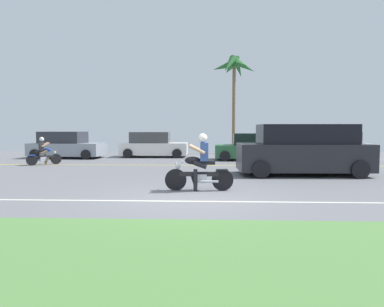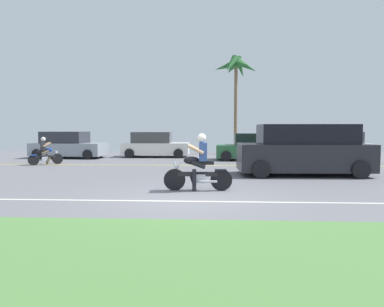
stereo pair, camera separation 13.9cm
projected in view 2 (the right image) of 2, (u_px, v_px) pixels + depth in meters
name	position (u px, v px, depth m)	size (l,w,h in m)	color
ground	(195.00, 182.00, 11.74)	(56.00, 30.00, 0.04)	slate
grass_median	(172.00, 259.00, 4.67)	(56.00, 3.80, 0.06)	#548442
lane_line_near	(189.00, 201.00, 8.47)	(50.40, 0.12, 0.01)	silver
lane_line_far	(200.00, 165.00, 16.74)	(50.40, 0.12, 0.01)	yellow
motorcyclist	(199.00, 166.00, 9.92)	(1.94, 0.63, 1.62)	black
suv_nearby	(304.00, 150.00, 13.23)	(5.04, 2.25, 1.91)	#232328
parked_car_0	(68.00, 146.00, 21.04)	(4.42, 2.30, 1.57)	#8C939E
parked_car_1	(155.00, 145.00, 21.74)	(4.08, 2.05, 1.54)	white
parked_car_2	(252.00, 148.00, 19.57)	(3.83, 2.13, 1.49)	#2D663D
parked_car_3	(333.00, 146.00, 20.39)	(4.57, 2.09, 1.56)	silver
palm_tree_0	(236.00, 70.00, 24.44)	(3.11, 3.03, 6.86)	brown
motorcyclist_distant	(45.00, 153.00, 17.07)	(1.33, 1.05, 1.35)	black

